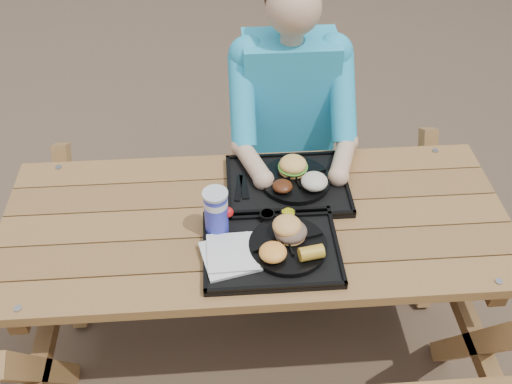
{
  "coord_description": "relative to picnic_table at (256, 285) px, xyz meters",
  "views": [
    {
      "loc": [
        -0.1,
        -1.42,
        2.18
      ],
      "look_at": [
        0.0,
        0.0,
        0.88
      ],
      "focal_mm": 40.0,
      "sensor_mm": 36.0,
      "label": 1
    }
  ],
  "objects": [
    {
      "name": "sandwich",
      "position": [
        0.11,
        -0.13,
        0.47
      ],
      "size": [
        0.1,
        0.1,
        0.11
      ],
      "primitive_type": null,
      "color": "#F2A655",
      "rests_on": "plate_near"
    },
    {
      "name": "condiment_mustard",
      "position": [
        0.11,
        -0.03,
        0.41
      ],
      "size": [
        0.05,
        0.05,
        0.03
      ],
      "primitive_type": "cylinder",
      "color": "yellow",
      "rests_on": "tray_near"
    },
    {
      "name": "condiment_bbq",
      "position": [
        0.04,
        -0.03,
        0.41
      ],
      "size": [
        0.05,
        0.05,
        0.03
      ],
      "primitive_type": "cylinder",
      "color": "black",
      "rests_on": "tray_near"
    },
    {
      "name": "baked_beans",
      "position": [
        0.1,
        0.1,
        0.43
      ],
      "size": [
        0.07,
        0.07,
        0.03
      ],
      "primitive_type": "ellipsoid",
      "color": "#4E220F",
      "rests_on": "plate_far"
    },
    {
      "name": "mac_cheese",
      "position": [
        0.04,
        -0.22,
        0.44
      ],
      "size": [
        0.09,
        0.09,
        0.05
      ],
      "primitive_type": "ellipsoid",
      "color": "#FFAC43",
      "rests_on": "plate_near"
    },
    {
      "name": "cutlery_far",
      "position": [
        -0.03,
        0.15,
        0.4
      ],
      "size": [
        0.03,
        0.14,
        0.01
      ],
      "primitive_type": "cube",
      "rotation": [
        0.0,
        0.0,
        0.04
      ],
      "color": "black",
      "rests_on": "tray_far"
    },
    {
      "name": "plate_near",
      "position": [
        0.09,
        -0.16,
        0.41
      ],
      "size": [
        0.26,
        0.26,
        0.02
      ],
      "primitive_type": "cylinder",
      "color": "black",
      "rests_on": "tray_near"
    },
    {
      "name": "plate_far",
      "position": [
        0.16,
        0.16,
        0.41
      ],
      "size": [
        0.26,
        0.26,
        0.02
      ],
      "primitive_type": "cylinder",
      "color": "black",
      "rests_on": "tray_far"
    },
    {
      "name": "tray_near",
      "position": [
        0.04,
        -0.16,
        0.39
      ],
      "size": [
        0.45,
        0.35,
        0.02
      ],
      "primitive_type": "cube",
      "color": "black",
      "rests_on": "picnic_table"
    },
    {
      "name": "picnic_table",
      "position": [
        0.0,
        0.0,
        0.0
      ],
      "size": [
        1.8,
        1.49,
        0.75
      ],
      "primitive_type": null,
      "color": "#999999",
      "rests_on": "ground"
    },
    {
      "name": "burger",
      "position": [
        0.15,
        0.21,
        0.46
      ],
      "size": [
        0.1,
        0.1,
        0.09
      ],
      "primitive_type": null,
      "color": "#F7B757",
      "rests_on": "plate_far"
    },
    {
      "name": "tray_far",
      "position": [
        0.13,
        0.15,
        0.39
      ],
      "size": [
        0.45,
        0.35,
        0.02
      ],
      "primitive_type": "cube",
      "color": "black",
      "rests_on": "picnic_table"
    },
    {
      "name": "diner",
      "position": [
        0.18,
        0.58,
        0.27
      ],
      "size": [
        0.48,
        0.84,
        1.28
      ],
      "primitive_type": null,
      "color": "#1ABAAE",
      "rests_on": "ground"
    },
    {
      "name": "corn_cob",
      "position": [
        0.16,
        -0.23,
        0.44
      ],
      "size": [
        0.09,
        0.09,
        0.05
      ],
      "primitive_type": null,
      "rotation": [
        0.0,
        0.0,
        0.18
      ],
      "color": "gold",
      "rests_on": "plate_near"
    },
    {
      "name": "soda_cup",
      "position": [
        -0.14,
        -0.06,
        0.48
      ],
      "size": [
        0.08,
        0.08,
        0.16
      ],
      "primitive_type": "cylinder",
      "color": "#1822B5",
      "rests_on": "tray_near"
    },
    {
      "name": "ground",
      "position": [
        0.0,
        0.0,
        -0.38
      ],
      "size": [
        60.0,
        60.0,
        0.0
      ],
      "primitive_type": "plane",
      "color": "#999999",
      "rests_on": "ground"
    },
    {
      "name": "napkin_stack",
      "position": [
        -0.1,
        -0.19,
        0.4
      ],
      "size": [
        0.21,
        0.21,
        0.02
      ],
      "primitive_type": "cube",
      "rotation": [
        0.0,
        0.0,
        0.23
      ],
      "color": "silver",
      "rests_on": "tray_near"
    },
    {
      "name": "potato_salad",
      "position": [
        0.22,
        0.11,
        0.44
      ],
      "size": [
        0.1,
        0.1,
        0.05
      ],
      "primitive_type": "ellipsoid",
      "color": "beige",
      "rests_on": "plate_far"
    }
  ]
}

